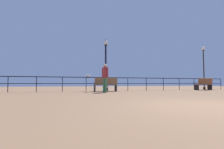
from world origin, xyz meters
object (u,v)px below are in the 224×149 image
at_px(bench_near_left, 106,84).
at_px(seagull_on_rail, 88,76).
at_px(lamppost_center, 106,61).
at_px(lamppost_right, 204,62).
at_px(bench_near_right, 204,84).
at_px(person_by_bench, 105,76).

xyz_separation_m(bench_near_left, seagull_on_rail, (-1.08, 0.81, 0.59)).
height_order(lamppost_center, lamppost_right, lamppost_right).
distance_m(bench_near_left, seagull_on_rail, 1.47).
xyz_separation_m(bench_near_right, lamppost_right, (1.10, 1.00, 2.06)).
bearing_deg(bench_near_right, lamppost_center, 173.30).
bearing_deg(seagull_on_rail, person_by_bench, -70.98).
relative_size(lamppost_right, person_by_bench, 2.36).
relative_size(lamppost_center, seagull_on_rail, 9.82).
relative_size(bench_near_right, person_by_bench, 0.95).
distance_m(lamppost_right, seagull_on_rail, 11.07).
xyz_separation_m(bench_near_left, person_by_bench, (-0.39, -1.18, 0.49)).
bearing_deg(bench_near_right, bench_near_left, 179.94).
height_order(bench_near_right, lamppost_center, lamppost_center).
distance_m(bench_near_left, person_by_bench, 1.34).
distance_m(bench_near_right, person_by_bench, 9.27).
height_order(lamppost_center, person_by_bench, lamppost_center).
xyz_separation_m(bench_near_right, person_by_bench, (-9.18, -1.17, 0.46)).
height_order(bench_near_left, person_by_bench, person_by_bench).
xyz_separation_m(lamppost_right, seagull_on_rail, (-10.97, -0.18, -1.49)).
height_order(bench_near_left, lamppost_right, lamppost_right).
xyz_separation_m(person_by_bench, seagull_on_rail, (-0.69, 2.00, 0.10)).
bearing_deg(lamppost_center, bench_near_left, -106.14).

